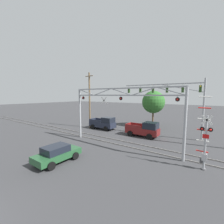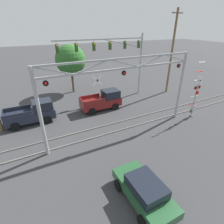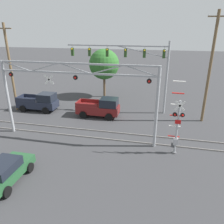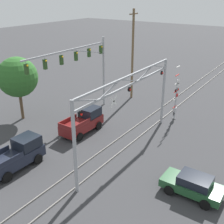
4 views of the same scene
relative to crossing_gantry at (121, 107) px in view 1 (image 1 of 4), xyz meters
The scene contains 10 objects.
rail_track_near 4.63m from the crossing_gantry, 87.16° to the left, with size 80.00×0.08×0.10m, color gray.
rail_track_far 4.93m from the crossing_gantry, 89.53° to the left, with size 80.00×0.08×0.10m, color gray.
crossing_gantry is the anchor object (origin of this frame).
crossing_signal_mast 8.70m from the crossing_gantry, ahead, with size 1.10×0.35×5.89m.
traffic_signal_span 9.13m from the crossing_gantry, 62.88° to the left, with size 11.54×0.39×8.11m.
pickup_truck_lead 6.55m from the crossing_gantry, 84.08° to the left, with size 4.71×2.07×2.19m.
pickup_truck_following 9.80m from the crossing_gantry, 140.87° to the left, with size 4.72×2.07×2.19m.
sedan_waiting 8.13m from the crossing_gantry, 110.41° to the right, with size 2.09×4.10×1.51m.
utility_pole_left 11.39m from the crossing_gantry, 151.51° to the left, with size 1.80×0.28×9.91m.
background_tree_beyond_span 12.92m from the crossing_gantry, 93.86° to the left, with size 4.16×4.16×6.74m.
Camera 1 is at (8.92, -0.18, 5.98)m, focal length 24.00 mm.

